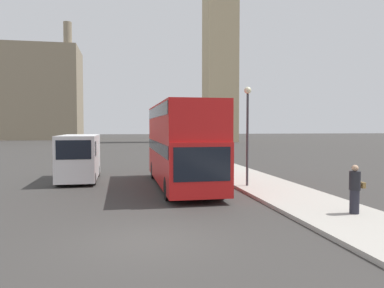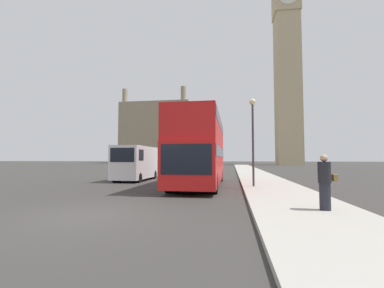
% 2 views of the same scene
% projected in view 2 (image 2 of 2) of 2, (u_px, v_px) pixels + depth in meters
% --- Properties ---
extents(ground_plane, '(300.00, 300.00, 0.00)m').
position_uv_depth(ground_plane, '(82.00, 216.00, 7.59)').
color(ground_plane, '#383533').
extents(sidewalk_strip, '(3.41, 120.00, 0.15)m').
position_uv_depth(sidewalk_strip, '(323.00, 222.00, 6.56)').
color(sidewalk_strip, '#ADA89E').
rests_on(sidewalk_strip, ground_plane).
extents(clock_tower, '(6.81, 6.98, 58.16)m').
position_uv_depth(clock_tower, '(287.00, 57.00, 70.88)').
color(clock_tower, tan).
rests_on(clock_tower, ground_plane).
extents(building_block_distant, '(26.16, 15.99, 27.67)m').
position_uv_depth(building_block_distant, '(159.00, 134.00, 99.94)').
color(building_block_distant, gray).
rests_on(building_block_distant, ground_plane).
extents(red_double_decker_bus, '(2.63, 10.04, 4.28)m').
position_uv_depth(red_double_decker_bus, '(200.00, 148.00, 16.22)').
color(red_double_decker_bus, red).
rests_on(red_double_decker_bus, ground_plane).
extents(white_van, '(2.08, 5.37, 2.65)m').
position_uv_depth(white_van, '(136.00, 162.00, 20.15)').
color(white_van, white).
rests_on(white_van, ground_plane).
extents(pedestrian, '(0.53, 0.37, 1.68)m').
position_uv_depth(pedestrian, '(325.00, 182.00, 7.80)').
color(pedestrian, '#23232D').
rests_on(pedestrian, sidewalk_strip).
extents(street_lamp, '(0.36, 0.36, 5.00)m').
position_uv_depth(street_lamp, '(253.00, 127.00, 14.65)').
color(street_lamp, '#38383D').
rests_on(street_lamp, sidewalk_strip).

